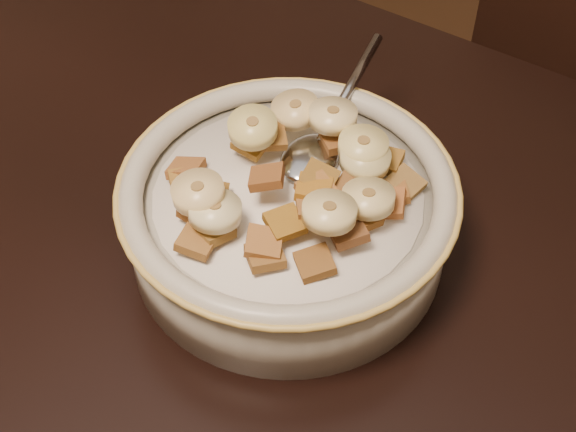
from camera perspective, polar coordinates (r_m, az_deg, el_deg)
The scene contains 39 objects.
table at distance 0.49m, azimuth -15.69°, elevation -14.59°, with size 1.40×0.90×0.04m, color black.
chair at distance 0.91m, azimuth 17.59°, elevation -4.71°, with size 0.41×0.41×0.93m, color black.
cereal_bowl at distance 0.51m, azimuth 0.00°, elevation -0.44°, with size 0.20×0.20×0.05m, color #AEA99F.
milk at distance 0.49m, azimuth 0.00°, elevation 1.43°, with size 0.17×0.17×0.00m, color white.
spoon at distance 0.51m, azimuth 1.58°, elevation 4.14°, with size 0.04×0.05×0.01m, color #92969B.
cereal_square_0 at distance 0.48m, azimuth -1.52°, elevation 2.78°, with size 0.02×0.02×0.01m, color brown.
cereal_square_1 at distance 0.48m, azimuth 7.10°, elevation 0.93°, with size 0.02×0.02×0.01m, color brown.
cereal_square_2 at distance 0.48m, azimuth 2.21°, elevation 2.68°, with size 0.02×0.02×0.01m, color brown.
cereal_square_3 at distance 0.50m, azimuth -7.21°, elevation 2.36°, with size 0.02×0.02×0.01m, color olive.
cereal_square_4 at distance 0.49m, azimuth 7.36°, elevation 1.68°, with size 0.02×0.02×0.01m, color brown.
cereal_square_5 at distance 0.48m, azimuth -6.29°, elevation 0.35°, with size 0.02×0.02×0.01m, color brown.
cereal_square_6 at distance 0.47m, azimuth 1.84°, elevation 1.95°, with size 0.02×0.02×0.01m, color #97631A.
cereal_square_7 at distance 0.45m, azimuth 1.91°, elevation -3.37°, with size 0.02×0.02×0.01m, color brown.
cereal_square_8 at distance 0.50m, azimuth -7.26°, elevation 3.37°, with size 0.02×0.02×0.01m, color #9D5D2B.
cereal_square_9 at distance 0.47m, azimuth 5.20°, elevation 0.00°, with size 0.02×0.02×0.01m, color brown.
cereal_square_10 at distance 0.46m, azimuth -0.21°, elevation -0.51°, with size 0.02×0.02×0.01m, color #98691C.
cereal_square_11 at distance 0.47m, azimuth -5.38°, elevation -1.10°, with size 0.02×0.02×0.01m, color brown.
cereal_square_12 at distance 0.50m, azimuth 8.28°, elevation 2.26°, with size 0.02×0.02×0.01m, color olive.
cereal_square_13 at distance 0.48m, azimuth -5.50°, elevation 1.61°, with size 0.02×0.02×0.01m, color olive.
cereal_square_14 at distance 0.46m, azimuth 4.30°, elevation -1.18°, with size 0.02×0.02×0.01m, color brown.
cereal_square_15 at distance 0.47m, azimuth 2.09°, elevation 1.80°, with size 0.02×0.02×0.01m, color olive.
cereal_square_16 at distance 0.45m, azimuth -1.75°, elevation -1.93°, with size 0.02×0.02×0.01m, color #975D31.
cereal_square_17 at distance 0.51m, azimuth 3.61°, elevation 5.40°, with size 0.02×0.02×0.01m, color brown.
cereal_square_18 at distance 0.51m, azimuth -1.31°, elevation 5.69°, with size 0.02×0.02×0.01m, color brown.
cereal_square_19 at distance 0.48m, azimuth 4.58°, elevation 1.91°, with size 0.02×0.02×0.01m, color brown.
cereal_square_20 at distance 0.46m, azimuth 1.84°, elevation 0.81°, with size 0.02×0.02×0.01m, color brown.
cereal_square_21 at distance 0.51m, azimuth 6.93°, elevation 3.97°, with size 0.02×0.02×0.01m, color brown.
cereal_square_22 at distance 0.45m, azimuth -1.64°, elevation -2.86°, with size 0.02×0.02×0.01m, color brown.
cereal_square_23 at distance 0.51m, azimuth -2.59°, elevation 5.28°, with size 0.02×0.02×0.01m, color #9B6719.
cereal_square_24 at distance 0.46m, azimuth -6.51°, elevation -1.80°, with size 0.02×0.02×0.01m, color olive.
banana_slice_0 at distance 0.49m, azimuth 5.51°, elevation 4.09°, with size 0.03×0.03×0.01m, color #CFC382.
banana_slice_1 at distance 0.52m, azimuth 0.53°, elevation 7.56°, with size 0.03×0.03×0.01m, color #D7C18A.
banana_slice_2 at distance 0.51m, azimuth 3.21°, elevation 7.12°, with size 0.03×0.03×0.01m, color #E2C885.
banana_slice_3 at distance 0.46m, azimuth -5.21°, elevation 0.36°, with size 0.03×0.03×0.01m, color #FFF4AC.
banana_slice_4 at distance 0.49m, azimuth 5.37°, elevation 4.97°, with size 0.03×0.03×0.01m, color #E7DB8D.
banana_slice_5 at distance 0.46m, azimuth -6.42°, elevation 1.69°, with size 0.03×0.03×0.01m, color #F9D88A.
banana_slice_6 at distance 0.47m, azimuth 5.73°, elevation 1.25°, with size 0.03×0.03×0.01m, color beige.
banana_slice_7 at distance 0.50m, azimuth -2.53°, elevation 6.31°, with size 0.03×0.03×0.01m, color tan.
banana_slice_8 at distance 0.45m, azimuth 2.95°, elevation 0.29°, with size 0.03×0.03×0.01m, color #FFE096.
Camera 1 is at (0.22, -0.12, 1.15)m, focal length 50.00 mm.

